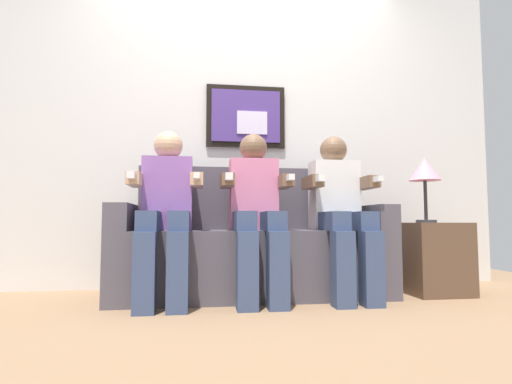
% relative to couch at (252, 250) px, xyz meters
% --- Properties ---
extents(ground_plane, '(5.53, 5.53, 0.00)m').
position_rel_couch_xyz_m(ground_plane, '(0.00, -0.33, -0.31)').
color(ground_plane, '#8C6B4C').
extents(back_wall_assembly, '(4.25, 0.10, 2.60)m').
position_rel_couch_xyz_m(back_wall_assembly, '(-0.00, 0.44, 0.99)').
color(back_wall_assembly, silver).
rests_on(back_wall_assembly, ground_plane).
extents(couch, '(1.85, 0.58, 0.90)m').
position_rel_couch_xyz_m(couch, '(0.00, 0.00, 0.00)').
color(couch, '#514C56').
rests_on(couch, ground_plane).
extents(person_on_left, '(0.46, 0.56, 1.11)m').
position_rel_couch_xyz_m(person_on_left, '(-0.57, -0.17, 0.29)').
color(person_on_left, '#8C59A5').
rests_on(person_on_left, ground_plane).
extents(person_in_middle, '(0.46, 0.56, 1.11)m').
position_rel_couch_xyz_m(person_in_middle, '(-0.00, -0.17, 0.29)').
color(person_in_middle, pink).
rests_on(person_in_middle, ground_plane).
extents(person_on_right, '(0.46, 0.56, 1.11)m').
position_rel_couch_xyz_m(person_on_right, '(0.57, -0.17, 0.29)').
color(person_on_right, white).
rests_on(person_on_right, ground_plane).
extents(side_table_right, '(0.40, 0.40, 0.50)m').
position_rel_couch_xyz_m(side_table_right, '(1.28, -0.11, -0.06)').
color(side_table_right, brown).
rests_on(side_table_right, ground_plane).
extents(table_lamp, '(0.22, 0.22, 0.46)m').
position_rel_couch_xyz_m(table_lamp, '(1.23, -0.11, 0.55)').
color(table_lamp, '#333338').
rests_on(table_lamp, side_table_right).
extents(spare_remote_on_table, '(0.04, 0.13, 0.02)m').
position_rel_couch_xyz_m(spare_remote_on_table, '(1.23, -0.11, 0.20)').
color(spare_remote_on_table, white).
rests_on(spare_remote_on_table, side_table_right).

